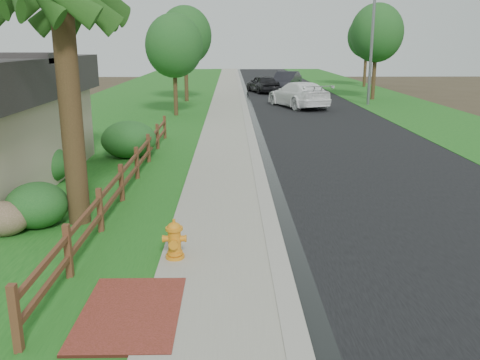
{
  "coord_description": "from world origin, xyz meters",
  "views": [
    {
      "loc": [
        -0.55,
        -8.44,
        4.32
      ],
      "look_at": [
        -0.34,
        3.29,
        1.15
      ],
      "focal_mm": 38.0,
      "sensor_mm": 36.0,
      "label": 1
    }
  ],
  "objects_px": {
    "dark_car_mid": "(263,84)",
    "streetlight": "(371,22)",
    "ranch_fence": "(130,171)",
    "fire_hydrant": "(174,240)",
    "white_suv": "(298,94)"
  },
  "relations": [
    {
      "from": "fire_hydrant",
      "to": "white_suv",
      "type": "distance_m",
      "value": 26.32
    },
    {
      "from": "ranch_fence",
      "to": "fire_hydrant",
      "type": "bearing_deg",
      "value": -70.17
    },
    {
      "from": "white_suv",
      "to": "dark_car_mid",
      "type": "xyz_separation_m",
      "value": [
        -1.81,
        10.66,
        -0.09
      ]
    },
    {
      "from": "ranch_fence",
      "to": "white_suv",
      "type": "bearing_deg",
      "value": 69.26
    },
    {
      "from": "ranch_fence",
      "to": "dark_car_mid",
      "type": "relative_size",
      "value": 3.67
    },
    {
      "from": "fire_hydrant",
      "to": "streetlight",
      "type": "distance_m",
      "value": 29.46
    },
    {
      "from": "streetlight",
      "to": "fire_hydrant",
      "type": "bearing_deg",
      "value": -111.93
    },
    {
      "from": "fire_hydrant",
      "to": "streetlight",
      "type": "xyz_separation_m",
      "value": [
        10.83,
        26.89,
        5.23
      ]
    },
    {
      "from": "fire_hydrant",
      "to": "white_suv",
      "type": "xyz_separation_m",
      "value": [
        5.82,
        25.66,
        0.41
      ]
    },
    {
      "from": "ranch_fence",
      "to": "streetlight",
      "type": "height_order",
      "value": "streetlight"
    },
    {
      "from": "white_suv",
      "to": "streetlight",
      "type": "relative_size",
      "value": 0.6
    },
    {
      "from": "dark_car_mid",
      "to": "fire_hydrant",
      "type": "bearing_deg",
      "value": 67.1
    },
    {
      "from": "white_suv",
      "to": "dark_car_mid",
      "type": "distance_m",
      "value": 10.81
    },
    {
      "from": "dark_car_mid",
      "to": "streetlight",
      "type": "relative_size",
      "value": 0.46
    },
    {
      "from": "fire_hydrant",
      "to": "dark_car_mid",
      "type": "distance_m",
      "value": 36.54
    }
  ]
}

